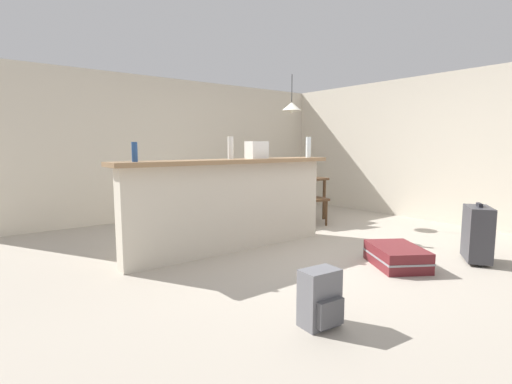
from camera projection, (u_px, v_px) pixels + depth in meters
name	position (u px, v px, depth m)	size (l,w,h in m)	color
ground_plane	(298.00, 248.00, 5.00)	(13.00, 13.00, 0.05)	#ADA393
wall_back	(185.00, 148.00, 7.23)	(6.60, 0.10, 2.50)	beige
wall_right	(409.00, 148.00, 6.94)	(0.10, 6.00, 2.50)	beige
partition_half_wall	(232.00, 207.00, 4.75)	(2.80, 0.20, 1.09)	beige
bar_countertop	(232.00, 161.00, 4.68)	(2.96, 0.40, 0.05)	#93704C
bottle_blue	(135.00, 152.00, 3.92)	(0.06, 0.06, 0.20)	#284C89
bottle_white	(231.00, 148.00, 4.73)	(0.07, 0.07, 0.28)	silver
bottle_clear	(308.00, 147.00, 5.41)	(0.07, 0.07, 0.29)	silver
grocery_bag	(257.00, 150.00, 4.95)	(0.26, 0.18, 0.22)	silver
dining_table	(291.00, 183.00, 6.72)	(1.10, 0.80, 0.74)	#4C331E
dining_chair_near_partition	(310.00, 193.00, 6.35)	(0.46, 0.46, 0.93)	#4C331E
dining_chair_far_side	(274.00, 187.00, 7.25)	(0.45, 0.45, 0.93)	#4C331E
pendant_lamp	(292.00, 106.00, 6.54)	(0.34, 0.34, 0.65)	black
suitcase_flat_maroon	(397.00, 256.00, 4.16)	(0.79, 0.88, 0.22)	maroon
backpack_grey	(320.00, 299.00, 2.77)	(0.30, 0.27, 0.42)	slate
suitcase_upright_charcoal	(477.00, 233.00, 4.28)	(0.50, 0.45, 0.67)	#38383D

